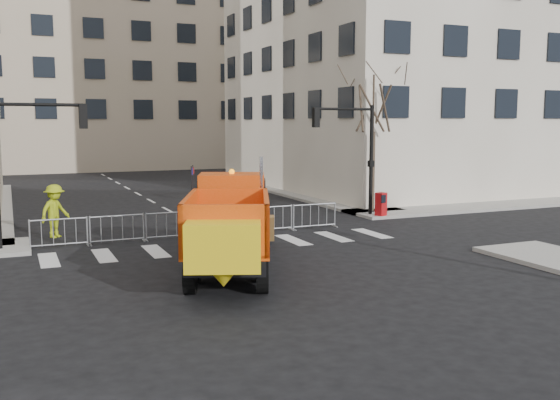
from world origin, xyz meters
name	(u,v)px	position (x,y,z in m)	size (l,w,h in m)	color
ground	(294,278)	(0.00, 0.00, 0.00)	(120.00, 120.00, 0.00)	black
sidewalk_back	(209,230)	(0.00, 8.50, 0.07)	(64.00, 5.00, 0.15)	gray
building_far	(82,50)	(0.00, 52.00, 12.00)	(30.00, 18.00, 24.00)	#BBAA8F
traffic_light_right	(371,162)	(8.50, 9.50, 2.70)	(0.18, 0.18, 5.40)	black
crowd_barriers	(197,224)	(-0.75, 7.60, 0.55)	(12.60, 0.60, 1.10)	#9EA0A5
street_tree	(373,139)	(9.20, 10.50, 3.75)	(3.00, 3.00, 7.50)	#382B21
plow_truck	(230,223)	(-1.56, 1.26, 1.55)	(5.53, 9.25, 3.49)	black
cop_a	(213,221)	(-0.88, 5.14, 1.03)	(0.75, 0.49, 2.06)	black
cop_b	(240,215)	(0.69, 6.58, 0.96)	(0.93, 0.73, 1.92)	black
cop_c	(262,223)	(0.93, 4.85, 0.86)	(1.00, 0.42, 1.71)	black
worker	(55,211)	(-6.03, 8.95, 1.18)	(1.33, 0.76, 2.06)	#A6BA15
newspaper_box	(381,204)	(8.65, 8.79, 0.70)	(0.45, 0.40, 1.10)	#AF0D11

